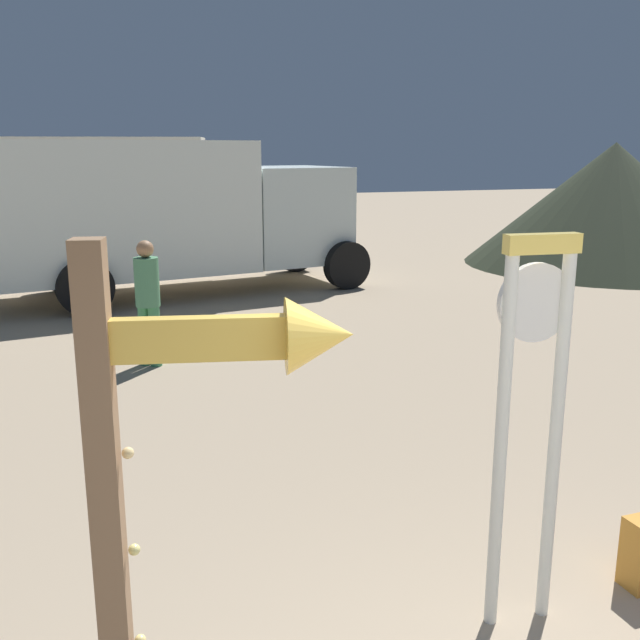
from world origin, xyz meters
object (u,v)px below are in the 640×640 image
(standing_clock, at_px, (531,394))
(box_truck_far, at_px, (83,185))
(dome_tent, at_px, (611,204))
(arrow_sign, at_px, (189,476))
(person_distant, at_px, (148,297))
(box_truck_near, at_px, (160,211))

(standing_clock, distance_m, box_truck_far, 18.42)
(box_truck_far, bearing_deg, standing_clock, -84.83)
(box_truck_far, bearing_deg, dome_tent, -35.79)
(standing_clock, height_order, arrow_sign, arrow_sign)
(person_distant, xyz_separation_m, box_truck_far, (-0.29, 12.65, 0.75))
(arrow_sign, bearing_deg, person_distant, 85.07)
(standing_clock, bearing_deg, arrow_sign, -157.31)
(dome_tent, bearing_deg, box_truck_near, -179.28)
(box_truck_near, bearing_deg, box_truck_far, 97.28)
(arrow_sign, distance_m, person_distant, 6.55)
(standing_clock, relative_size, person_distant, 1.41)
(arrow_sign, bearing_deg, standing_clock, 22.69)
(person_distant, distance_m, box_truck_far, 12.68)
(arrow_sign, xyz_separation_m, person_distant, (0.56, 6.49, -0.68))
(standing_clock, xyz_separation_m, box_truck_far, (-1.66, 18.34, 0.28))
(standing_clock, relative_size, box_truck_far, 0.29)
(box_truck_near, relative_size, dome_tent, 1.11)
(person_distant, height_order, box_truck_near, box_truck_near)
(standing_clock, distance_m, arrow_sign, 2.10)
(box_truck_near, xyz_separation_m, dome_tent, (10.10, 0.13, -0.14))
(standing_clock, bearing_deg, dome_tent, 47.36)
(box_truck_near, bearing_deg, person_distant, -99.51)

